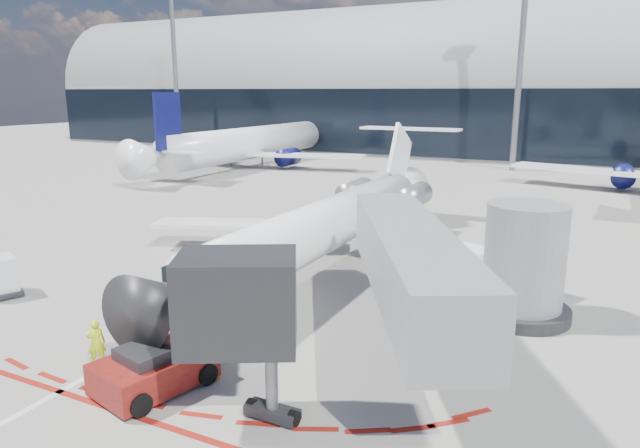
% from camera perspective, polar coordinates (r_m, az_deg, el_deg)
% --- Properties ---
extents(ground, '(260.00, 260.00, 0.00)m').
position_cam_1_polar(ground, '(28.17, -6.22, -5.94)').
color(ground, slate).
rests_on(ground, ground).
extents(apron_centerline, '(0.25, 40.00, 0.01)m').
position_cam_1_polar(apron_centerline, '(29.78, -4.15, -4.82)').
color(apron_centerline, silver).
rests_on(apron_centerline, ground).
extents(apron_stop_bar, '(14.00, 0.25, 0.01)m').
position_cam_1_polar(apron_stop_bar, '(20.28, -24.57, -15.01)').
color(apron_stop_bar, maroon).
rests_on(apron_stop_bar, ground).
extents(terminal_building, '(150.00, 24.15, 24.00)m').
position_cam_1_polar(terminal_building, '(88.52, 17.38, 12.15)').
color(terminal_building, gray).
rests_on(terminal_building, ground).
extents(jet_bridge, '(10.03, 15.20, 4.90)m').
position_cam_1_polar(jet_bridge, '(20.83, 12.22, -4.38)').
color(jet_bridge, gray).
rests_on(jet_bridge, ground).
extents(light_mast_west, '(0.70, 0.70, 25.00)m').
position_cam_1_polar(light_mast_west, '(92.18, -14.29, 14.83)').
color(light_mast_west, slate).
rests_on(light_mast_west, ground).
extents(light_mast_centre, '(0.70, 0.70, 25.00)m').
position_cam_1_polar(light_mast_centre, '(71.06, 19.40, 15.12)').
color(light_mast_centre, slate).
rests_on(light_mast_centre, ground).
extents(regional_jet, '(23.07, 28.44, 7.12)m').
position_cam_1_polar(regional_jet, '(30.78, 1.53, 0.39)').
color(regional_jet, white).
rests_on(regional_jet, ground).
extents(pushback_tug, '(3.09, 5.71, 1.45)m').
position_cam_1_polar(pushback_tug, '(19.21, -16.27, -13.78)').
color(pushback_tug, '#620E0E').
rests_on(pushback_tug, ground).
extents(ramp_worker, '(0.72, 0.70, 1.67)m').
position_cam_1_polar(ramp_worker, '(21.20, -21.47, -10.98)').
color(ramp_worker, '#D3F319').
rests_on(ramp_worker, ground).
extents(safety_cone_right, '(0.31, 0.31, 0.43)m').
position_cam_1_polar(safety_cone_right, '(19.58, -10.40, -14.31)').
color(safety_cone_right, '#EB5C04').
rests_on(safety_cone_right, ground).
extents(bg_airliner_0, '(35.05, 37.12, 11.34)m').
position_cam_1_polar(bg_airliner_0, '(72.01, -7.00, 10.27)').
color(bg_airliner_0, white).
rests_on(bg_airliner_0, ground).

